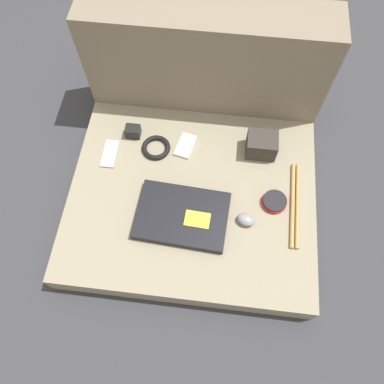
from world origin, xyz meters
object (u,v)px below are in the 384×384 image
(charger_brick, at_px, (133,131))
(computer_mouse, at_px, (246,220))
(laptop, at_px, (182,216))
(camera_pouch, at_px, (262,145))
(speaker_puck, at_px, (274,202))
(phone_black, at_px, (185,146))
(phone_silver, at_px, (110,154))

(charger_brick, bearing_deg, computer_mouse, -34.65)
(laptop, bearing_deg, camera_pouch, 53.02)
(speaker_puck, xyz_separation_m, camera_pouch, (-0.06, 0.23, 0.03))
(computer_mouse, xyz_separation_m, phone_black, (-0.26, 0.30, -0.01))
(laptop, relative_size, phone_silver, 2.71)
(phone_black, relative_size, charger_brick, 2.10)
(computer_mouse, bearing_deg, laptop, -160.39)
(phone_black, relative_size, camera_pouch, 1.04)
(phone_silver, height_order, phone_black, phone_black)
(computer_mouse, distance_m, speaker_puck, 0.13)
(laptop, xyz_separation_m, speaker_puck, (0.33, 0.09, -0.00))
(laptop, bearing_deg, computer_mouse, 5.73)
(charger_brick, bearing_deg, speaker_puck, -22.91)
(phone_silver, bearing_deg, phone_black, 13.19)
(computer_mouse, height_order, camera_pouch, camera_pouch)
(phone_black, xyz_separation_m, charger_brick, (-0.22, 0.03, 0.02))
(phone_black, distance_m, charger_brick, 0.22)
(computer_mouse, relative_size, phone_black, 0.62)
(laptop, relative_size, phone_black, 2.81)
(laptop, height_order, computer_mouse, computer_mouse)
(phone_black, height_order, camera_pouch, camera_pouch)
(phone_black, xyz_separation_m, camera_pouch, (0.30, 0.01, 0.04))
(speaker_puck, height_order, phone_silver, speaker_puck)
(camera_pouch, bearing_deg, charger_brick, 178.06)
(computer_mouse, height_order, phone_silver, computer_mouse)
(phone_black, bearing_deg, computer_mouse, -36.16)
(speaker_puck, distance_m, camera_pouch, 0.24)
(camera_pouch, bearing_deg, phone_black, -177.38)
(camera_pouch, bearing_deg, speaker_puck, -74.94)
(computer_mouse, xyz_separation_m, speaker_puck, (0.10, 0.08, -0.01))
(camera_pouch, bearing_deg, laptop, -130.25)
(laptop, relative_size, charger_brick, 5.89)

